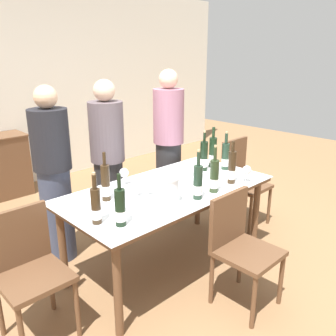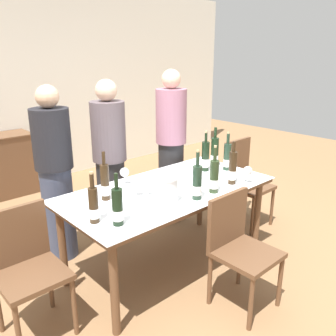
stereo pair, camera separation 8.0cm
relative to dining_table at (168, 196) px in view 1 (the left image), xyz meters
name	(u,v)px [view 1 (the left image)]	position (x,y,z in m)	size (l,w,h in m)	color
ground_plane	(168,265)	(0.00, 0.00, -0.68)	(12.00, 12.00, 0.00)	olive
back_wall	(15,86)	(0.00, 3.02, 0.72)	(8.00, 0.10, 2.80)	silver
dining_table	(168,196)	(0.00, 0.00, 0.00)	(1.82, 0.92, 0.75)	brown
ice_bucket	(167,189)	(-0.20, -0.20, 0.18)	(0.19, 0.19, 0.20)	white
wine_bottle_0	(120,208)	(-0.69, -0.27, 0.19)	(0.07, 0.07, 0.36)	black
wine_bottle_1	(214,177)	(0.22, -0.32, 0.20)	(0.08, 0.08, 0.40)	#28381E
wine_bottle_2	(225,157)	(0.76, -0.02, 0.20)	(0.07, 0.07, 0.38)	#1E3323
wine_bottle_3	(204,157)	(0.58, 0.11, 0.21)	(0.07, 0.07, 0.39)	black
wine_bottle_4	(106,184)	(-0.52, 0.15, 0.21)	(0.07, 0.07, 0.39)	#332314
wine_bottle_5	(213,153)	(0.74, 0.12, 0.21)	(0.08, 0.08, 0.40)	black
wine_bottle_6	(232,168)	(0.49, -0.29, 0.21)	(0.07, 0.07, 0.38)	#332314
wine_bottle_7	(198,183)	(0.01, -0.32, 0.20)	(0.07, 0.07, 0.40)	#1E3323
wine_bottle_8	(96,206)	(-0.79, -0.13, 0.19)	(0.07, 0.07, 0.36)	#332314
wine_glass_0	(195,172)	(0.23, -0.09, 0.18)	(0.08, 0.08, 0.15)	white
wine_glass_1	(148,184)	(-0.23, -0.01, 0.17)	(0.07, 0.07, 0.14)	white
wine_glass_2	(137,184)	(-0.30, 0.04, 0.18)	(0.08, 0.08, 0.16)	white
wine_glass_3	(124,173)	(-0.21, 0.32, 0.17)	(0.08, 0.08, 0.15)	white
wine_glass_4	(247,171)	(0.60, -0.37, 0.18)	(0.08, 0.08, 0.15)	white
chair_near_front	(240,242)	(0.07, -0.70, -0.18)	(0.42, 0.42, 0.86)	brown
chair_left_end	(28,265)	(-1.21, 0.08, -0.16)	(0.42, 0.42, 0.88)	brown
chair_right_end	(241,177)	(1.21, 0.09, -0.14)	(0.42, 0.42, 0.94)	brown
person_host	(54,177)	(-0.62, 0.81, 0.12)	(0.33, 0.33, 1.59)	#383F56
person_guest_left	(108,163)	(-0.06, 0.78, 0.13)	(0.33, 0.33, 1.61)	#262628
person_guest_right	(168,148)	(0.68, 0.70, 0.16)	(0.33, 0.33, 1.68)	#262628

